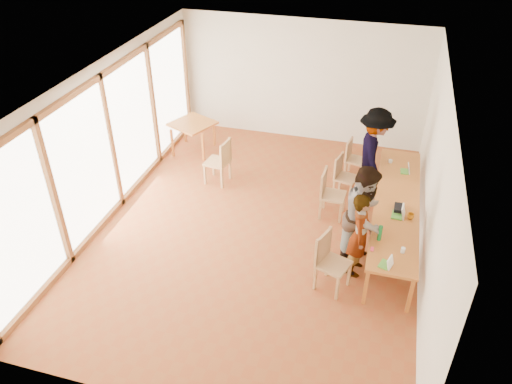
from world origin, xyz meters
TOP-DOWN VIEW (x-y plane):
  - ground at (0.00, 0.00)m, footprint 8.00×8.00m
  - wall_back at (0.00, 4.00)m, footprint 6.00×0.10m
  - wall_front at (0.00, -4.00)m, footprint 6.00×0.10m
  - wall_right at (3.00, 0.00)m, footprint 0.10×8.00m
  - window_wall at (-2.96, 0.00)m, footprint 0.10×8.00m
  - ceiling at (0.00, 0.00)m, footprint 6.00×8.00m
  - communal_table at (2.50, 0.47)m, footprint 0.80×4.00m
  - side_table at (-2.34, 2.56)m, footprint 0.90×0.90m
  - chair_near at (1.50, -1.20)m, footprint 0.62×0.62m
  - chair_mid at (1.20, 0.79)m, footprint 0.48×0.48m
  - chair_far at (1.37, 1.60)m, footprint 0.51×0.51m
  - chair_empty at (1.49, 2.43)m, footprint 0.47×0.47m
  - chair_spare at (-1.20, 1.36)m, footprint 0.54×0.54m
  - person_near at (1.94, -0.71)m, footprint 0.39×0.58m
  - person_mid at (1.97, -0.47)m, footprint 0.97×1.11m
  - person_far at (1.94, 1.84)m, footprint 0.94×1.36m
  - laptop_near at (2.42, -1.34)m, footprint 0.24×0.25m
  - laptop_mid at (2.56, 0.04)m, footprint 0.24×0.28m
  - laptop_far at (2.63, 1.60)m, footprint 0.20×0.22m
  - yellow_mug at (2.74, 0.02)m, footprint 0.13×0.13m
  - green_bottle at (2.26, -0.73)m, footprint 0.07×0.07m
  - clear_glass at (2.64, -0.95)m, footprint 0.07×0.07m
  - condiment_cup at (2.30, 1.91)m, footprint 0.08×0.08m
  - pink_phone at (2.17, -1.01)m, footprint 0.05×0.10m
  - black_pouch at (2.53, 0.20)m, footprint 0.16×0.26m

SIDE VIEW (x-z plane):
  - ground at x=0.00m, z-range 0.00..0.00m
  - chair_empty at x=1.49m, z-range 0.30..0.77m
  - chair_far at x=1.37m, z-range 0.31..0.80m
  - chair_mid at x=1.20m, z-range 0.34..0.87m
  - chair_spare at x=-1.20m, z-range 0.36..0.90m
  - chair_near at x=1.50m, z-range 0.36..0.91m
  - side_table at x=-2.34m, z-range 0.29..1.04m
  - communal_table at x=2.50m, z-range 0.33..1.08m
  - pink_phone at x=2.17m, z-range 0.75..0.76m
  - person_near at x=1.94m, z-range 0.00..1.56m
  - condiment_cup at x=2.30m, z-range 0.75..0.81m
  - clear_glass at x=2.64m, z-range 0.75..0.84m
  - black_pouch at x=2.53m, z-range 0.75..0.84m
  - yellow_mug at x=2.74m, z-range 0.75..0.85m
  - laptop_far at x=2.63m, z-range 0.71..0.89m
  - laptop_near at x=2.42m, z-range 0.71..0.89m
  - laptop_mid at x=2.56m, z-range 0.70..0.92m
  - green_bottle at x=2.26m, z-range 0.75..1.03m
  - person_far at x=1.94m, z-range 0.00..1.92m
  - person_mid at x=1.97m, z-range 0.00..1.93m
  - wall_back at x=0.00m, z-range 0.00..3.00m
  - wall_front at x=0.00m, z-range 0.00..3.00m
  - wall_right at x=3.00m, z-range 0.00..3.00m
  - window_wall at x=-2.96m, z-range 0.00..3.00m
  - ceiling at x=0.00m, z-range 3.00..3.04m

